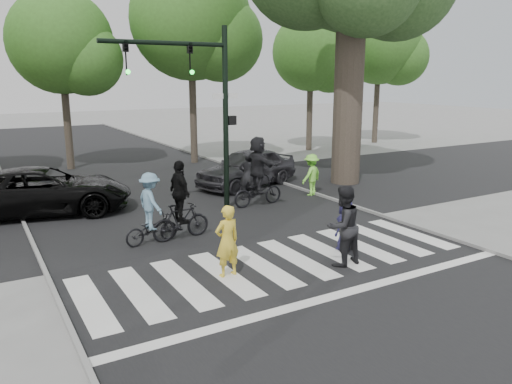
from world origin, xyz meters
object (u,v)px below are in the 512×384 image
Objects in this scene: pedestrian_adult at (343,226)px; car_suv at (43,191)px; pedestrian_child at (346,225)px; cyclist_right at (258,175)px; car_grey at (247,168)px; pedestrian_woman at (227,241)px; cyclist_mid at (180,207)px; traffic_signal at (202,93)px; cyclist_left at (151,213)px.

pedestrian_adult is 10.14m from car_suv.
pedestrian_child is 5.14m from cyclist_right.
car_grey reaches higher than car_suv.
pedestrian_child is 1.13m from pedestrian_adult.
cyclist_mid is (0.08, 3.00, 0.08)m from pedestrian_woman.
cyclist_mid is at bearing -126.97° from traffic_signal.
cyclist_mid is 0.91× the size of cyclist_right.
cyclist_right is 3.22m from car_grey.
cyclist_mid is 0.48× the size of car_grey.
traffic_signal is 3.44m from cyclist_right.
cyclist_mid reaches higher than cyclist_left.
cyclist_right reaches higher than cyclist_mid.
car_suv is (-2.91, 4.75, -0.14)m from cyclist_mid.
car_grey is at bearing 41.29° from cyclist_left.
pedestrian_adult is at bearing -55.35° from cyclist_mid.
pedestrian_woman is 3.00m from cyclist_mid.
pedestrian_adult is at bearing -134.28° from car_suv.
car_suv is at bearing -75.80° from pedestrian_woman.
pedestrian_woman is 0.85× the size of pedestrian_adult.
cyclist_left is 0.35× the size of car_suv.
pedestrian_woman is (-1.83, -5.32, -3.07)m from traffic_signal.
cyclist_right is at bearing -38.82° from car_grey.
cyclist_left is at bearing -155.36° from cyclist_right.
traffic_signal is 4.17m from cyclist_mid.
pedestrian_child is 0.61× the size of cyclist_mid.
traffic_signal is at bearing -88.04° from pedestrian_adult.
pedestrian_woman is 9.54m from car_grey.
pedestrian_child is (1.61, -5.30, -3.23)m from traffic_signal.
pedestrian_adult is 0.42× the size of car_grey.
pedestrian_adult is 9.17m from car_grey.
pedestrian_woman is 6.40m from cyclist_right.
car_suv is (-2.09, 4.70, -0.07)m from cyclist_left.
pedestrian_woman is at bearing -48.36° from car_grey.
cyclist_mid is at bearing -135.71° from car_suv.
cyclist_right is (3.81, 5.14, 0.26)m from pedestrian_woman.
cyclist_right reaches higher than pedestrian_woman.
car_suv is at bearing 113.98° from cyclist_left.
pedestrian_woman is at bearing -109.01° from traffic_signal.
car_grey is (7.84, 0.36, 0.01)m from car_suv.
pedestrian_woman is 0.30× the size of car_suv.
pedestrian_woman is 1.23× the size of pedestrian_child.
cyclist_left is (-4.18, 3.03, 0.17)m from pedestrian_child.
pedestrian_adult is at bearing -100.77° from cyclist_right.
traffic_signal reaches higher than cyclist_left.
traffic_signal reaches higher than car_grey.
traffic_signal reaches higher than pedestrian_child.
cyclist_right reaches higher than pedestrian_child.
car_suv is at bearing -67.30° from pedestrian_child.
car_grey is at bearing 46.00° from cyclist_mid.
pedestrian_woman is at bearing -15.90° from pedestrian_child.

